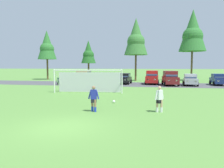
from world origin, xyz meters
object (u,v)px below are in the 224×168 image
soccer_ball (114,102)px  soccer_goal (89,81)px  player_midfield_center (159,99)px  player_defender_far (66,84)px  parked_car_slot_far_left (67,78)px  parked_car_slot_center (124,78)px  parked_car_slot_right (170,78)px  parked_car_slot_far_right (190,80)px  parked_car_slot_left (84,77)px  parked_car_slot_center_left (102,79)px  parked_car_slot_end (218,79)px  parked_car_slot_center_right (152,77)px  player_striker_near (94,99)px

soccer_ball → soccer_goal: (-3.92, 6.27, 1.18)m
player_midfield_center → player_defender_far: size_ratio=1.00×
parked_car_slot_far_left → parked_car_slot_center: (9.33, 1.38, 0.00)m
parked_car_slot_right → parked_car_slot_far_right: (2.93, 0.32, -0.24)m
soccer_goal → parked_car_slot_left: size_ratio=1.60×
soccer_goal → parked_car_slot_center_left: soccer_goal is taller
parked_car_slot_far_left → parked_car_slot_end: 23.75m
parked_car_slot_center → soccer_ball: bearing=-85.0°
parked_car_slot_left → player_defender_far: bearing=-83.9°
parked_car_slot_left → parked_car_slot_far_right: (16.36, 0.64, -0.24)m
parked_car_slot_center → parked_car_slot_center_right: bearing=6.6°
player_striker_near → parked_car_slot_far_right: size_ratio=0.38×
soccer_goal → parked_car_slot_center_left: bearing=95.7°
parked_car_slot_far_left → player_defender_far: bearing=-67.5°
player_defender_far → soccer_goal: bearing=-13.7°
soccer_ball → player_striker_near: size_ratio=0.13×
player_striker_near → parked_car_slot_right: bearing=72.7°
parked_car_slot_far_left → parked_car_slot_left: parked_car_slot_left is taller
player_defender_far → parked_car_slot_end: bearing=30.2°
player_defender_far → parked_car_slot_right: 15.76m
parked_car_slot_far_left → parked_car_slot_center_left: same height
parked_car_slot_left → soccer_ball: bearing=-64.3°
soccer_goal → parked_car_slot_right: (9.47, 10.40, -0.18)m
parked_car_slot_center_left → parked_car_slot_right: 10.52m
parked_car_slot_left → parked_car_slot_end: 20.78m
player_midfield_center → parked_car_slot_center_right: parked_car_slot_center_right is taller
parked_car_slot_center_right → parked_car_slot_end: 9.90m
soccer_goal → parked_car_slot_end: size_ratio=1.77×
player_midfield_center → soccer_goal: bearing=129.0°
parked_car_slot_far_left → parked_car_slot_far_right: (19.37, 0.32, 0.00)m
parked_car_slot_center_left → parked_car_slot_far_left: bearing=179.4°
soccer_ball → parked_car_slot_far_left: size_ratio=0.05×
player_striker_near → parked_car_slot_far_left: 22.48m
player_striker_near → player_midfield_center: same height
soccer_ball → player_midfield_center: bearing=-39.3°
soccer_goal → parked_car_slot_left: soccer_goal is taller
player_striker_near → parked_car_slot_left: parked_car_slot_left is taller
player_defender_far → parked_car_slot_far_left: bearing=112.5°
soccer_ball → soccer_goal: bearing=122.0°
parked_car_slot_left → parked_car_slot_center_right: 11.01m
player_midfield_center → parked_car_slot_center_left: size_ratio=0.39×
soccer_ball → parked_car_slot_center_left: size_ratio=0.05×
soccer_ball → soccer_goal: 7.49m
parked_car_slot_center → parked_car_slot_right: bearing=-11.0°
player_striker_near → soccer_goal: bearing=108.6°
player_midfield_center → parked_car_slot_end: size_ratio=0.38×
soccer_goal → parked_car_slot_center: (2.36, 11.78, -0.42)m
soccer_goal → parked_car_slot_far_right: 16.40m
parked_car_slot_center_right → parked_car_slot_end: (9.89, -0.12, -0.24)m
parked_car_slot_far_left → player_midfield_center: bearing=-53.7°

